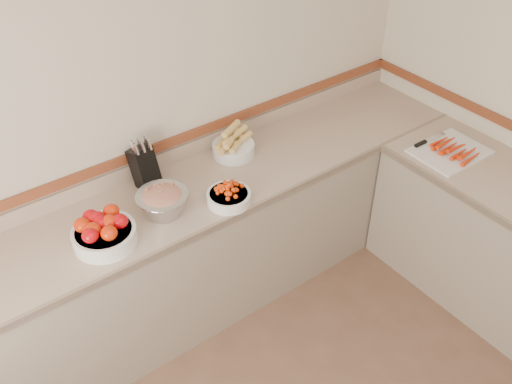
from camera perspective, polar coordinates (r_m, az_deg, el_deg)
back_wall at (r=3.26m, az=-11.98°, el=7.55°), size 4.00×0.00×4.00m
counter_back at (r=3.53m, az=-7.79°, el=-6.46°), size 4.00×0.65×1.08m
knife_block at (r=3.31m, az=-11.14°, el=2.58°), size 0.16×0.18×0.31m
tomato_bowl at (r=2.99m, az=-15.04°, el=-3.83°), size 0.33×0.33×0.16m
cherry_tomato_bowl at (r=3.16m, az=-2.75°, el=-0.35°), size 0.25×0.25×0.13m
corn_bowl at (r=3.53m, az=-2.29°, el=4.66°), size 0.29×0.26×0.19m
rhubarb_bowl at (r=3.10m, az=-9.29°, el=-0.99°), size 0.29×0.29×0.16m
cutting_board at (r=3.77m, az=18.90°, el=3.93°), size 0.45×0.36×0.06m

